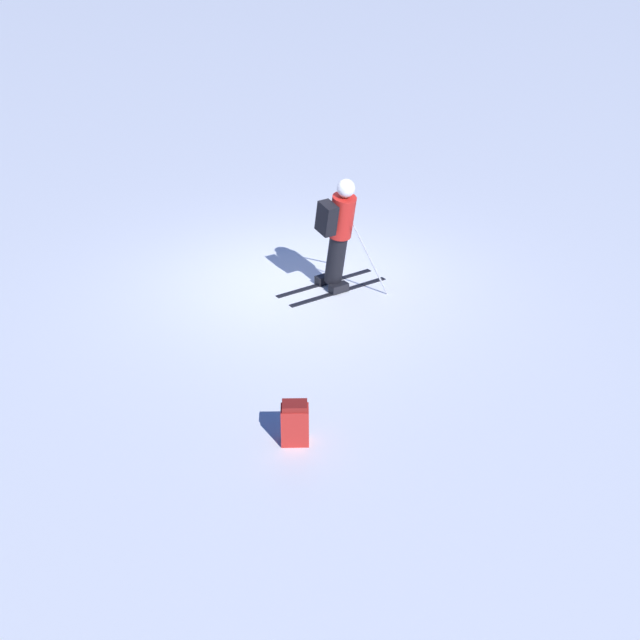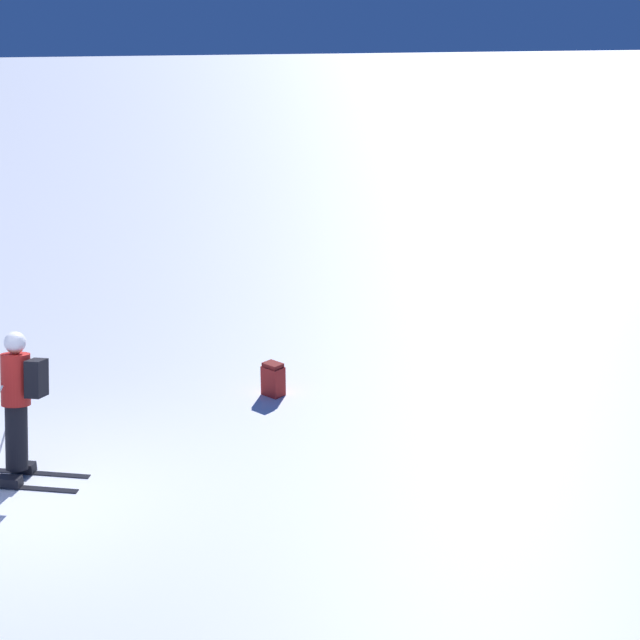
{
  "view_description": "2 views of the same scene",
  "coord_description": "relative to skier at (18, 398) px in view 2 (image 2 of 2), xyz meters",
  "views": [
    {
      "loc": [
        -5.82,
        10.59,
        5.67
      ],
      "look_at": [
        -1.92,
        3.07,
        1.23
      ],
      "focal_mm": 50.0,
      "sensor_mm": 36.0,
      "label": 1
    },
    {
      "loc": [
        9.65,
        0.12,
        5.19
      ],
      "look_at": [
        -1.6,
        4.27,
        1.19
      ],
      "focal_mm": 50.0,
      "sensor_mm": 36.0,
      "label": 2
    }
  ],
  "objects": [
    {
      "name": "ground_plane",
      "position": [
        0.68,
        -0.12,
        -0.99
      ],
      "size": [
        300.0,
        300.0,
        0.0
      ],
      "primitive_type": "plane",
      "color": "white"
    },
    {
      "name": "skier",
      "position": [
        0.0,
        0.0,
        0.0
      ],
      "size": [
        1.43,
        1.68,
        1.79
      ],
      "rotation": [
        0.0,
        0.0,
        -0.5
      ],
      "color": "black",
      "rests_on": "ground"
    },
    {
      "name": "spare_backpack",
      "position": [
        -1.24,
        3.53,
        -0.74
      ],
      "size": [
        0.37,
        0.34,
        0.5
      ],
      "rotation": [
        0.0,
        0.0,
        3.64
      ],
      "color": "#AD231E",
      "rests_on": "ground"
    }
  ]
}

